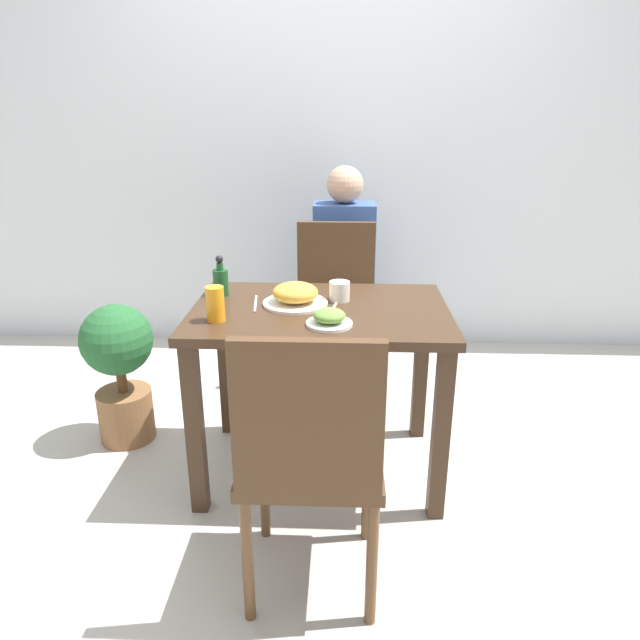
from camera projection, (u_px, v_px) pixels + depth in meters
The scene contains 14 objects.
ground_plane at pixel (320, 467), 2.46m from camera, with size 16.00×16.00×0.00m, color #B7B2A8.
wall_back at pixel (330, 136), 3.39m from camera, with size 8.00×0.05×2.60m.
dining_table at pixel (320, 337), 2.25m from camera, with size 0.99×0.68×0.72m.
chair_near at pixel (311, 451), 1.64m from camera, with size 0.42×0.42×0.92m.
chair_far at pixel (335, 302), 2.91m from camera, with size 0.42×0.42×0.92m.
food_plate at pixel (295, 295), 2.23m from camera, with size 0.26×0.26×0.09m.
side_plate at pixel (329, 318), 2.02m from camera, with size 0.17×0.17×0.06m.
drink_cup at pixel (340, 291), 2.28m from camera, with size 0.08×0.08×0.08m.
juice_glass at pixel (215, 304), 2.05m from camera, with size 0.07×0.07×0.13m.
sauce_bottle at pixel (221, 280), 2.34m from camera, with size 0.06×0.06×0.17m.
fork_utensil at pixel (256, 304), 2.25m from camera, with size 0.03×0.20×0.00m.
spoon_utensil at pixel (335, 305), 2.24m from camera, with size 0.03×0.18×0.00m.
potted_plant_left at pixel (120, 364), 2.55m from camera, with size 0.32×0.32×0.65m.
person_figure at pixel (344, 272), 3.24m from camera, with size 0.34×0.22×1.17m.
Camera 1 is at (0.09, -2.09, 1.44)m, focal length 32.00 mm.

